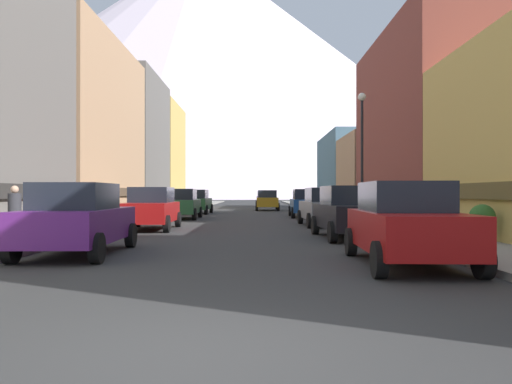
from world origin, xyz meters
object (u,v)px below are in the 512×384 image
at_px(car_right_3, 306,203).
at_px(potted_plant_1, 97,211).
at_px(car_left_1, 151,208).
at_px(pedestrian_1, 98,206).
at_px(car_left_0, 78,219).
at_px(car_left_2, 182,204).
at_px(car_driving_0, 267,200).
at_px(streetlamp_right, 362,138).
at_px(car_driving_1, 265,198).
at_px(car_right_0, 406,223).
at_px(car_left_3, 196,202).
at_px(potted_plant_0, 482,219).
at_px(pedestrian_0, 15,216).
at_px(car_right_2, 325,207).
at_px(car_right_1, 350,212).

distance_m(car_right_3, potted_plant_1, 13.32).
xyz_separation_m(car_left_1, pedestrian_1, (-2.45, 0.73, 0.07)).
height_order(car_left_0, car_left_2, same).
distance_m(car_left_0, car_right_3, 20.90).
height_order(car_driving_0, streetlamp_right, streetlamp_right).
bearing_deg(car_right_3, car_driving_1, 94.80).
bearing_deg(car_driving_1, car_driving_0, -90.00).
distance_m(car_left_0, potted_plant_1, 12.11).
bearing_deg(car_right_0, streetlamp_right, 82.52).
bearing_deg(car_left_3, car_right_3, -34.90).
relative_size(car_left_0, car_driving_1, 1.01).
distance_m(potted_plant_0, pedestrian_1, 15.33).
distance_m(car_driving_0, pedestrian_1, 24.07).
height_order(car_right_0, potted_plant_1, car_right_0).
bearing_deg(car_right_3, pedestrian_0, -119.67).
xyz_separation_m(car_left_0, car_right_2, (7.60, 10.93, 0.00)).
bearing_deg(car_left_0, car_right_2, 55.19).
bearing_deg(car_right_2, pedestrian_1, -171.54).
distance_m(car_left_1, car_left_3, 16.07).
bearing_deg(car_driving_0, car_left_0, -99.52).
height_order(car_left_2, car_driving_0, same).
bearing_deg(pedestrian_0, potted_plant_0, -0.44).
relative_size(car_left_0, pedestrian_1, 2.53).
bearing_deg(car_right_2, car_right_3, 90.02).
distance_m(car_left_1, car_right_2, 7.92).
xyz_separation_m(car_right_2, car_driving_1, (-2.20, 34.72, 0.00)).
height_order(car_left_1, car_left_3, same).
distance_m(car_right_3, car_driving_0, 12.92).
bearing_deg(car_left_2, car_left_0, -90.00).
bearing_deg(car_left_3, car_left_2, -89.98).
bearing_deg(pedestrian_0, car_left_1, 70.40).
height_order(car_left_2, potted_plant_0, car_left_2).
xyz_separation_m(potted_plant_1, pedestrian_1, (0.75, -2.24, 0.30)).
xyz_separation_m(car_right_3, potted_plant_0, (3.20, -17.74, -0.10)).
bearing_deg(car_left_0, car_driving_1, 83.26).
xyz_separation_m(car_driving_0, streetlamp_right, (3.75, -22.19, 3.09)).
bearing_deg(car_left_1, car_right_0, -54.03).
bearing_deg(car_driving_1, potted_plant_1, -104.21).
height_order(car_right_0, streetlamp_right, streetlamp_right).
distance_m(car_left_2, pedestrian_0, 15.82).
xyz_separation_m(car_left_3, car_right_0, (7.60, -26.54, 0.00)).
relative_size(car_left_2, car_left_3, 1.00).
relative_size(car_left_2, car_right_1, 0.99).
height_order(pedestrian_1, streetlamp_right, streetlamp_right).
xyz_separation_m(car_driving_1, potted_plant_1, (-8.60, -33.97, -0.23)).
relative_size(car_left_0, streetlamp_right, 0.76).
relative_size(car_left_0, pedestrian_0, 2.78).
distance_m(potted_plant_1, streetlamp_right, 12.90).
bearing_deg(car_left_0, car_left_3, 90.01).
xyz_separation_m(car_left_1, car_driving_1, (5.40, 36.95, 0.00)).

